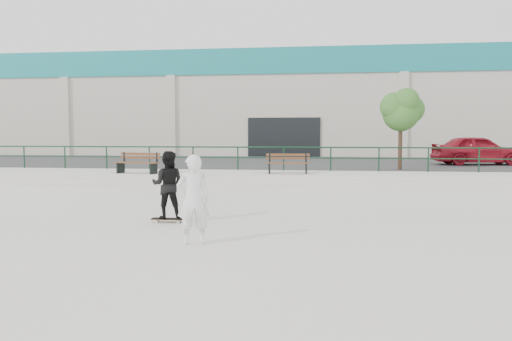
# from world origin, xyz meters

# --- Properties ---
(ground) EXTENTS (120.00, 120.00, 0.00)m
(ground) POSITION_xyz_m (0.00, 0.00, 0.00)
(ground) COLOR #BAB8AA
(ground) RESTS_ON ground
(ledge) EXTENTS (30.00, 3.00, 0.50)m
(ledge) POSITION_xyz_m (0.00, 9.50, 0.25)
(ledge) COLOR #B7B3A7
(ledge) RESTS_ON ground
(parking_strip) EXTENTS (60.00, 14.00, 0.50)m
(parking_strip) POSITION_xyz_m (0.00, 18.00, 0.25)
(parking_strip) COLOR #333333
(parking_strip) RESTS_ON ground
(railing) EXTENTS (28.00, 0.06, 1.03)m
(railing) POSITION_xyz_m (-0.00, 10.80, 1.24)
(railing) COLOR #133622
(railing) RESTS_ON ledge
(commercial_building) EXTENTS (44.20, 16.33, 8.00)m
(commercial_building) POSITION_xyz_m (-0.00, 31.99, 4.58)
(commercial_building) COLOR beige
(commercial_building) RESTS_ON ground
(bench_left) EXTENTS (1.89, 0.89, 0.84)m
(bench_left) POSITION_xyz_m (-4.65, 8.46, 0.92)
(bench_left) COLOR #502F1B
(bench_left) RESTS_ON ledge
(bench_right) EXTENTS (1.77, 0.61, 0.80)m
(bench_right) POSITION_xyz_m (1.28, 9.22, 0.90)
(bench_right) COLOR #502F1B
(bench_right) RESTS_ON ledge
(tree) EXTENTS (1.99, 1.77, 3.54)m
(tree) POSITION_xyz_m (6.06, 12.03, 3.16)
(tree) COLOR #473223
(tree) RESTS_ON parking_strip
(red_car) EXTENTS (4.57, 2.22, 1.50)m
(red_car) POSITION_xyz_m (10.49, 16.14, 1.25)
(red_car) COLOR maroon
(red_car) RESTS_ON parking_strip
(skateboard) EXTENTS (0.79, 0.24, 0.09)m
(skateboard) POSITION_xyz_m (-0.94, 0.66, 0.07)
(skateboard) COLOR black
(skateboard) RESTS_ON ground
(standing_skater) EXTENTS (0.81, 0.66, 1.58)m
(standing_skater) POSITION_xyz_m (-0.94, 0.66, 0.88)
(standing_skater) COLOR black
(standing_skater) RESTS_ON skateboard
(seated_skater) EXTENTS (0.71, 0.57, 1.69)m
(seated_skater) POSITION_xyz_m (0.25, -1.54, 0.85)
(seated_skater) COLOR white
(seated_skater) RESTS_ON ground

